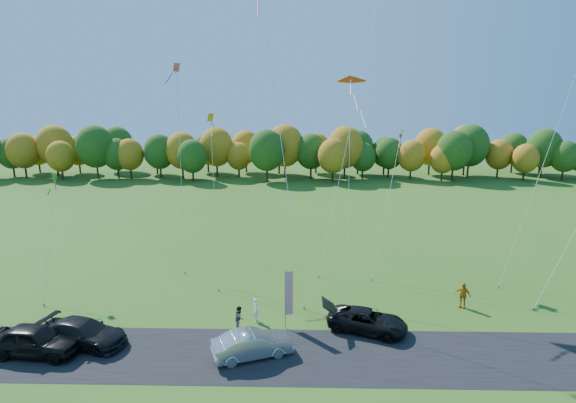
{
  "coord_description": "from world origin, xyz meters",
  "views": [
    {
      "loc": [
        0.76,
        -27.69,
        14.77
      ],
      "look_at": [
        0.0,
        6.0,
        7.0
      ],
      "focal_mm": 28.0,
      "sensor_mm": 36.0,
      "label": 1
    }
  ],
  "objects_px": {
    "black_suv": "(368,321)",
    "person_east": "(463,295)",
    "feather_flag": "(288,293)",
    "silver_sedan": "(252,344)"
  },
  "relations": [
    {
      "from": "black_suv",
      "to": "feather_flag",
      "type": "bearing_deg",
      "value": 106.79
    },
    {
      "from": "black_suv",
      "to": "person_east",
      "type": "bearing_deg",
      "value": -43.78
    },
    {
      "from": "black_suv",
      "to": "feather_flag",
      "type": "xyz_separation_m",
      "value": [
        -5.16,
        0.34,
        1.75
      ]
    },
    {
      "from": "person_east",
      "to": "feather_flag",
      "type": "relative_size",
      "value": 0.46
    },
    {
      "from": "feather_flag",
      "to": "silver_sedan",
      "type": "bearing_deg",
      "value": -120.23
    },
    {
      "from": "black_suv",
      "to": "person_east",
      "type": "height_order",
      "value": "person_east"
    },
    {
      "from": "silver_sedan",
      "to": "feather_flag",
      "type": "height_order",
      "value": "feather_flag"
    },
    {
      "from": "silver_sedan",
      "to": "feather_flag",
      "type": "distance_m",
      "value": 4.34
    },
    {
      "from": "black_suv",
      "to": "silver_sedan",
      "type": "xyz_separation_m",
      "value": [
        -7.17,
        -3.11,
        0.06
      ]
    },
    {
      "from": "silver_sedan",
      "to": "person_east",
      "type": "bearing_deg",
      "value": -86.38
    }
  ]
}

